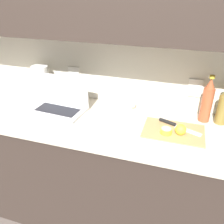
{
  "coord_description": "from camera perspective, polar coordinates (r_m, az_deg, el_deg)",
  "views": [
    {
      "loc": [
        0.53,
        -1.26,
        1.71
      ],
      "look_at": [
        0.14,
        -0.01,
        1.0
      ],
      "focal_mm": 38.0,
      "sensor_mm": 36.0,
      "label": 1
    }
  ],
  "objects": [
    {
      "name": "knife",
      "position": [
        1.53,
        14.34,
        -2.82
      ],
      "size": [
        0.27,
        0.13,
        0.02
      ],
      "rotation": [
        0.0,
        0.0,
        -0.38
      ],
      "color": "silver",
      "rests_on": "cutting_board"
    },
    {
      "name": "lemon_half_cut",
      "position": [
        1.43,
        12.89,
        -4.47
      ],
      "size": [
        0.07,
        0.07,
        0.04
      ],
      "color": "yellow",
      "rests_on": "cutting_board"
    },
    {
      "name": "measuring_cup",
      "position": [
        1.67,
        3.6,
        2.2
      ],
      "size": [
        0.1,
        0.08,
        0.1
      ],
      "color": "silver",
      "rests_on": "counter_unit"
    },
    {
      "name": "ground_plane",
      "position": [
        2.19,
        -3.71,
        -23.02
      ],
      "size": [
        12.0,
        12.0,
        0.0
      ],
      "primitive_type": "plane",
      "color": "#564C47",
      "rests_on": "ground"
    },
    {
      "name": "counter_unit",
      "position": [
        1.85,
        -4.68,
        -13.67
      ],
      "size": [
        2.14,
        0.6,
        0.92
      ],
      "color": "#332823",
      "rests_on": "ground_plane"
    },
    {
      "name": "laptop",
      "position": [
        1.69,
        -12.35,
        2.22
      ],
      "size": [
        0.38,
        0.25,
        0.23
      ],
      "rotation": [
        0.0,
        0.0,
        -0.07
      ],
      "color": "silver",
      "rests_on": "counter_unit"
    },
    {
      "name": "bottle_oil_tall",
      "position": [
        1.62,
        25.24,
        1.21
      ],
      "size": [
        0.07,
        0.07,
        0.26
      ],
      "color": "olive",
      "rests_on": "counter_unit"
    },
    {
      "name": "bottle_green_soda",
      "position": [
        1.6,
        21.93,
        2.55
      ],
      "size": [
        0.07,
        0.07,
        0.31
      ],
      "color": "#A34C2D",
      "rests_on": "counter_unit"
    },
    {
      "name": "paper_towel_roll",
      "position": [
        1.9,
        -16.61,
        6.87
      ],
      "size": [
        0.12,
        0.12,
        0.25
      ],
      "color": "white",
      "rests_on": "counter_unit"
    },
    {
      "name": "lemon_whole_beside",
      "position": [
        1.44,
        16.19,
        -4.07
      ],
      "size": [
        0.07,
        0.07,
        0.07
      ],
      "color": "yellow",
      "rests_on": "cutting_board"
    },
    {
      "name": "cutting_board",
      "position": [
        1.48,
        14.56,
        -4.46
      ],
      "size": [
        0.36,
        0.24,
        0.01
      ],
      "primitive_type": "cube",
      "color": "tan",
      "rests_on": "counter_unit"
    },
    {
      "name": "wall_back",
      "position": [
        1.58,
        -2.44,
        22.99
      ],
      "size": [
        5.2,
        0.38,
        2.6
      ],
      "color": "silver",
      "rests_on": "ground_plane"
    }
  ]
}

